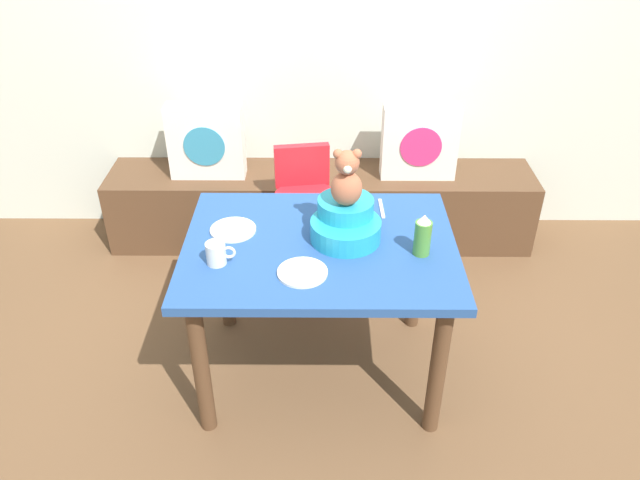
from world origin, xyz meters
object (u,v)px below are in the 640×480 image
object	(u,v)px
dining_table	(320,265)
pillow_floral_left	(206,141)
pillow_floral_right	(419,142)
dinner_plate_near	(233,230)
coffee_mug	(217,253)
highchair	(305,200)
ketchup_bottle	(423,236)
infant_seat_teal	(346,222)
teddy_bear	(347,179)
dinner_plate_far	(302,272)

from	to	relation	value
dining_table	pillow_floral_left	bearing A→B (deg)	120.11
pillow_floral_right	dinner_plate_near	size ratio (longest dim) A/B	2.20
pillow_floral_right	coffee_mug	world-z (taller)	pillow_floral_right
highchair	ketchup_bottle	xyz separation A→B (m)	(0.50, -0.82, 0.31)
infant_seat_teal	coffee_mug	size ratio (longest dim) A/B	2.75
teddy_bear	ketchup_bottle	bearing A→B (deg)	-22.06
dining_table	coffee_mug	bearing A→B (deg)	-160.21
pillow_floral_right	teddy_bear	xyz separation A→B (m)	(-0.47, -1.11, 0.34)
highchair	dinner_plate_far	distance (m)	0.99
dining_table	teddy_bear	xyz separation A→B (m)	(0.11, 0.05, 0.39)
highchair	dinner_plate_near	xyz separation A→B (m)	(-0.29, -0.65, 0.22)
teddy_bear	ketchup_bottle	distance (m)	0.38
dining_table	ketchup_bottle	size ratio (longest dim) A/B	6.24
ketchup_bottle	dinner_plate_near	distance (m)	0.82
pillow_floral_right	dinner_plate_near	world-z (taller)	pillow_floral_right
pillow_floral_right	highchair	bearing A→B (deg)	-147.85
dining_table	dinner_plate_far	world-z (taller)	dinner_plate_far
pillow_floral_right	ketchup_bottle	size ratio (longest dim) A/B	2.38
pillow_floral_right	teddy_bear	size ratio (longest dim) A/B	1.76
pillow_floral_right	dinner_plate_far	distance (m)	1.53
ketchup_bottle	pillow_floral_left	bearing A→B (deg)	131.44
teddy_bear	coffee_mug	xyz separation A→B (m)	(-0.52, -0.20, -0.23)
dinner_plate_far	dinner_plate_near	bearing A→B (deg)	135.04
highchair	dinner_plate_near	size ratio (longest dim) A/B	3.95
pillow_floral_right	highchair	world-z (taller)	pillow_floral_right
infant_seat_teal	ketchup_bottle	bearing A→B (deg)	-22.14
infant_seat_teal	pillow_floral_right	bearing A→B (deg)	67.20
pillow_floral_left	pillow_floral_right	size ratio (longest dim) A/B	1.00
dining_table	coffee_mug	xyz separation A→B (m)	(-0.41, -0.15, 0.16)
ketchup_bottle	coffee_mug	world-z (taller)	ketchup_bottle
infant_seat_teal	dinner_plate_far	xyz separation A→B (m)	(-0.18, -0.27, -0.07)
teddy_bear	pillow_floral_right	bearing A→B (deg)	67.21
coffee_mug	dinner_plate_near	distance (m)	0.25
highchair	dinner_plate_far	xyz separation A→B (m)	(0.02, -0.97, 0.22)
pillow_floral_right	teddy_bear	distance (m)	1.25
pillow_floral_right	dining_table	xyz separation A→B (m)	(-0.58, -1.16, -0.05)
teddy_bear	coffee_mug	size ratio (longest dim) A/B	2.08
dining_table	pillow_floral_right	bearing A→B (deg)	63.66
ketchup_bottle	coffee_mug	size ratio (longest dim) A/B	1.54
pillow_floral_left	dinner_plate_far	xyz separation A→B (m)	(0.61, -1.38, 0.07)
dinner_plate_near	dinner_plate_far	size ratio (longest dim) A/B	1.00
pillow_floral_right	dinner_plate_far	world-z (taller)	pillow_floral_right
pillow_floral_left	dinner_plate_near	distance (m)	1.11
infant_seat_teal	dinner_plate_near	bearing A→B (deg)	175.10
coffee_mug	highchair	bearing A→B (deg)	70.00
infant_seat_teal	teddy_bear	bearing A→B (deg)	-90.00
dinner_plate_far	infant_seat_teal	bearing A→B (deg)	56.85
highchair	pillow_floral_right	bearing A→B (deg)	32.15
ketchup_bottle	pillow_floral_right	bearing A→B (deg)	82.68
dinner_plate_near	pillow_floral_left	bearing A→B (deg)	105.47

